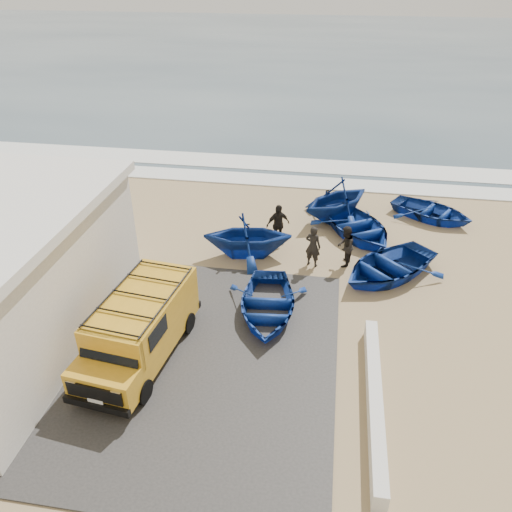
{
  "coord_description": "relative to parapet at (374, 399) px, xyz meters",
  "views": [
    {
      "loc": [
        3.39,
        -12.66,
        10.29
      ],
      "look_at": [
        1.0,
        2.22,
        1.2
      ],
      "focal_mm": 35.0,
      "sensor_mm": 36.0,
      "label": 1
    }
  ],
  "objects": [
    {
      "name": "boat_near_right",
      "position": [
        0.74,
        6.55,
        0.16
      ],
      "size": [
        5.13,
        5.12,
        0.88
      ],
      "primitive_type": "imported",
      "rotation": [
        0.0,
        0.0,
        -0.79
      ],
      "color": "navy",
      "rests_on": "ground"
    },
    {
      "name": "surf_line",
      "position": [
        -5.0,
        15.0,
        -0.25
      ],
      "size": [
        180.0,
        1.6,
        0.06
      ],
      "primitive_type": "cube",
      "color": "white",
      "rests_on": "ground"
    },
    {
      "name": "boat_mid_right",
      "position": [
        -0.35,
        9.59,
        0.16
      ],
      "size": [
        4.77,
        5.2,
        0.88
      ],
      "primitive_type": "imported",
      "rotation": [
        0.0,
        0.0,
        0.53
      ],
      "color": "navy",
      "rests_on": "ground"
    },
    {
      "name": "surf_wash",
      "position": [
        -5.0,
        17.5,
        -0.26
      ],
      "size": [
        180.0,
        2.2,
        0.04
      ],
      "primitive_type": "cube",
      "color": "white",
      "rests_on": "ground"
    },
    {
      "name": "boat_far_right",
      "position": [
        3.01,
        11.71,
        0.1
      ],
      "size": [
        4.47,
        4.1,
        0.76
      ],
      "primitive_type": "imported",
      "rotation": [
        0.0,
        0.0,
        1.04
      ],
      "color": "navy",
      "rests_on": "ground"
    },
    {
      "name": "boat_far_left",
      "position": [
        -1.29,
        11.03,
        0.69
      ],
      "size": [
        4.81,
        4.83,
        1.93
      ],
      "primitive_type": "imported",
      "rotation": [
        0.0,
        0.0,
        -0.76
      ],
      "color": "navy",
      "rests_on": "ground"
    },
    {
      "name": "slab",
      "position": [
        -7.0,
        1.0,
        -0.25
      ],
      "size": [
        12.0,
        10.0,
        0.05
      ],
      "primitive_type": "cube",
      "color": "#3E3B39",
      "rests_on": "ground"
    },
    {
      "name": "fisherman_middle",
      "position": [
        -0.87,
        7.07,
        0.55
      ],
      "size": [
        0.77,
        0.91,
        1.64
      ],
      "primitive_type": "imported",
      "rotation": [
        0.0,
        0.0,
        -1.77
      ],
      "color": "black",
      "rests_on": "ground"
    },
    {
      "name": "boat_near_left",
      "position": [
        -3.37,
        3.51,
        0.13
      ],
      "size": [
        3.12,
        4.12,
        0.8
      ],
      "primitive_type": "imported",
      "rotation": [
        0.0,
        0.0,
        0.09
      ],
      "color": "navy",
      "rests_on": "ground"
    },
    {
      "name": "ground",
      "position": [
        -5.0,
        3.0,
        -0.28
      ],
      "size": [
        160.0,
        160.0,
        0.0
      ],
      "primitive_type": "plane",
      "color": "tan"
    },
    {
      "name": "ocean",
      "position": [
        -5.0,
        59.0,
        -0.27
      ],
      "size": [
        180.0,
        88.0,
        0.01
      ],
      "primitive_type": "cube",
      "color": "#385166",
      "rests_on": "ground"
    },
    {
      "name": "fisherman_back",
      "position": [
        -3.6,
        8.34,
        0.6
      ],
      "size": [
        1.09,
        0.92,
        1.75
      ],
      "primitive_type": "imported",
      "rotation": [
        0.0,
        0.0,
        0.58
      ],
      "color": "black",
      "rests_on": "ground"
    },
    {
      "name": "fisherman_front",
      "position": [
        -2.08,
        6.86,
        0.57
      ],
      "size": [
        0.71,
        0.58,
        1.68
      ],
      "primitive_type": "imported",
      "rotation": [
        0.0,
        0.0,
        2.8
      ],
      "color": "black",
      "rests_on": "ground"
    },
    {
      "name": "boat_mid_left",
      "position": [
        -4.65,
        7.17,
        0.63
      ],
      "size": [
        3.87,
        3.48,
        1.82
      ],
      "primitive_type": "imported",
      "rotation": [
        0.0,
        0.0,
        1.73
      ],
      "color": "navy",
      "rests_on": "ground"
    },
    {
      "name": "van",
      "position": [
        -6.73,
        0.99,
        0.83
      ],
      "size": [
        2.44,
        4.97,
        2.05
      ],
      "rotation": [
        0.0,
        0.0,
        -0.12
      ],
      "color": "gold",
      "rests_on": "ground"
    },
    {
      "name": "parapet",
      "position": [
        0.0,
        0.0,
        0.0
      ],
      "size": [
        0.35,
        6.0,
        0.55
      ],
      "primitive_type": "cube",
      "color": "silver",
      "rests_on": "ground"
    }
  ]
}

